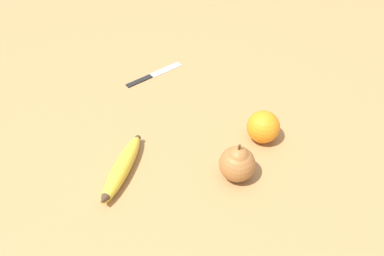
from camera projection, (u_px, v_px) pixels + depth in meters
The scene contains 5 objects.
ground_plane at pixel (170, 125), 0.94m from camera, with size 3.00×3.00×0.00m, color #A87A47.
banana at pixel (122, 168), 0.81m from camera, with size 0.19×0.12×0.04m.
orange at pixel (263, 127), 0.88m from camera, with size 0.08×0.08×0.08m.
pear at pixel (237, 163), 0.79m from camera, with size 0.08×0.08×0.10m.
paring_knife at pixel (152, 75), 1.10m from camera, with size 0.19×0.05×0.01m.
Camera 1 is at (-0.48, -0.51, 0.63)m, focal length 35.00 mm.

